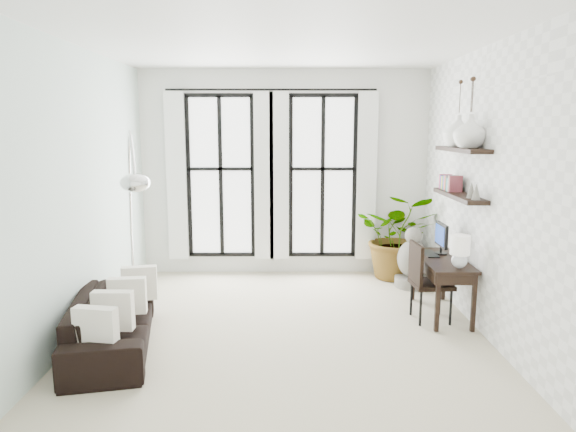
{
  "coord_description": "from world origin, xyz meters",
  "views": [
    {
      "loc": [
        0.04,
        -5.58,
        2.29
      ],
      "look_at": [
        0.05,
        0.3,
        1.29
      ],
      "focal_mm": 32.0,
      "sensor_mm": 36.0,
      "label": 1
    }
  ],
  "objects_px": {
    "desk_chair": "(425,277)",
    "buddha": "(412,262)",
    "sofa": "(112,323)",
    "plant": "(398,236)",
    "arc_lamp": "(131,178)",
    "desk": "(443,263)"
  },
  "relations": [
    {
      "from": "desk_chair",
      "to": "buddha",
      "type": "xyz_separation_m",
      "value": [
        0.19,
        1.35,
        -0.17
      ]
    },
    {
      "from": "sofa",
      "to": "desk_chair",
      "type": "distance_m",
      "value": 3.59
    },
    {
      "from": "plant",
      "to": "arc_lamp",
      "type": "xyz_separation_m",
      "value": [
        -3.45,
        -2.02,
        1.09
      ]
    },
    {
      "from": "sofa",
      "to": "buddha",
      "type": "height_order",
      "value": "buddha"
    },
    {
      "from": "sofa",
      "to": "plant",
      "type": "distance_m",
      "value": 4.42
    },
    {
      "from": "desk_chair",
      "to": "sofa",
      "type": "bearing_deg",
      "value": -170.74
    },
    {
      "from": "desk",
      "to": "arc_lamp",
      "type": "relative_size",
      "value": 0.53
    },
    {
      "from": "sofa",
      "to": "desk",
      "type": "xyz_separation_m",
      "value": [
        3.75,
        0.93,
        0.4
      ]
    },
    {
      "from": "desk_chair",
      "to": "arc_lamp",
      "type": "distance_m",
      "value": 3.6
    },
    {
      "from": "plant",
      "to": "buddha",
      "type": "xyz_separation_m",
      "value": [
        0.12,
        -0.45,
        -0.29
      ]
    },
    {
      "from": "arc_lamp",
      "to": "plant",
      "type": "bearing_deg",
      "value": 30.33
    },
    {
      "from": "desk",
      "to": "buddha",
      "type": "relative_size",
      "value": 1.36
    },
    {
      "from": "arc_lamp",
      "to": "desk_chair",
      "type": "bearing_deg",
      "value": 3.72
    },
    {
      "from": "plant",
      "to": "desk_chair",
      "type": "bearing_deg",
      "value": -92.04
    },
    {
      "from": "arc_lamp",
      "to": "buddha",
      "type": "height_order",
      "value": "arc_lamp"
    },
    {
      "from": "sofa",
      "to": "plant",
      "type": "bearing_deg",
      "value": -65.53
    },
    {
      "from": "desk",
      "to": "desk_chair",
      "type": "height_order",
      "value": "desk"
    },
    {
      "from": "sofa",
      "to": "buddha",
      "type": "relative_size",
      "value": 2.16
    },
    {
      "from": "plant",
      "to": "buddha",
      "type": "distance_m",
      "value": 0.55
    },
    {
      "from": "arc_lamp",
      "to": "sofa",
      "type": "bearing_deg",
      "value": -100.02
    },
    {
      "from": "buddha",
      "to": "plant",
      "type": "bearing_deg",
      "value": 105.22
    },
    {
      "from": "plant",
      "to": "arc_lamp",
      "type": "bearing_deg",
      "value": -149.67
    }
  ]
}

